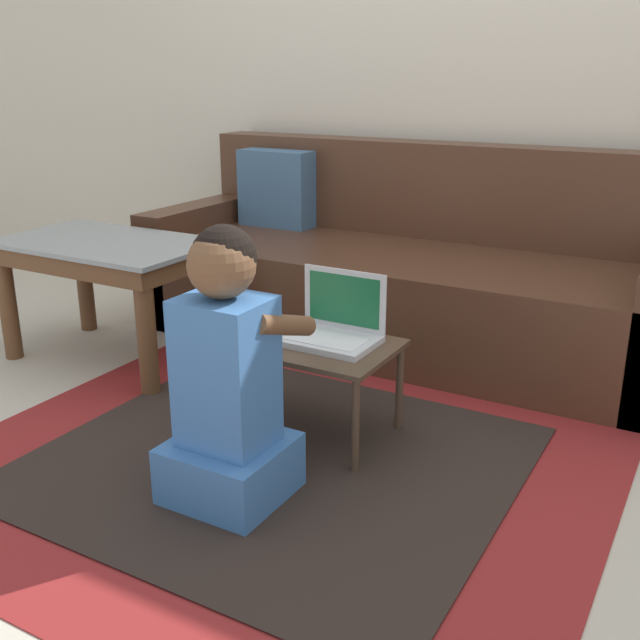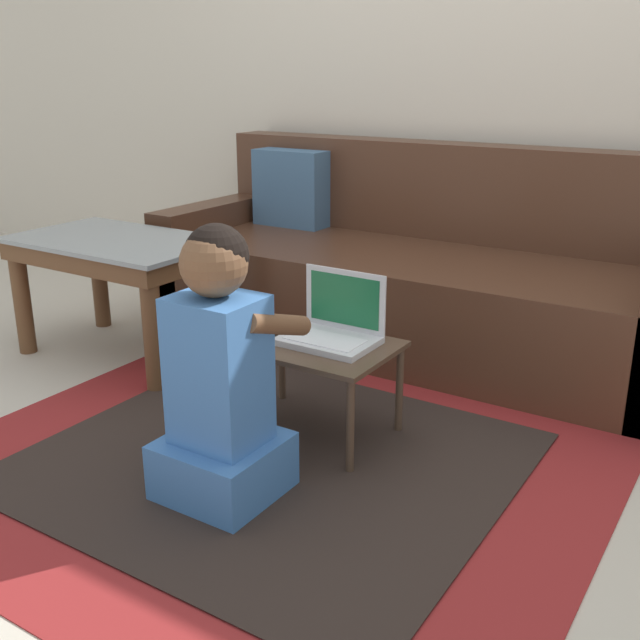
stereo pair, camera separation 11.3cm
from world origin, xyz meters
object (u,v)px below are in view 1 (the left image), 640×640
Objects in this scene: couch at (406,275)px; computer_mouse at (272,328)px; laptop at (333,330)px; coffee_table at (108,262)px; person_seated at (227,381)px; laptop_desk at (313,354)px.

couch is 19.52× the size of computer_mouse.
laptop is 0.21m from computer_mouse.
coffee_table is 1.11× the size of person_seated.
couch is 1.45m from person_seated.
laptop is 2.52× the size of computer_mouse.
laptop_desk is 0.10m from laptop.
laptop_desk is at bearing -9.90° from coffee_table.
couch reaches higher than computer_mouse.
coffee_table is at bearing 149.07° from person_seated.
computer_mouse is at bearing -92.07° from couch.
coffee_table is at bearing 172.55° from laptop.
coffee_table reaches higher than laptop_desk.
couch reaches higher than laptop_desk.
computer_mouse is at bearing -11.32° from coffee_table.
couch is 7.75× the size of laptop.
laptop_desk is at bearing 88.51° from person_seated.
laptop_desk is 0.17m from computer_mouse.
laptop_desk is 1.76× the size of laptop.
coffee_table reaches higher than computer_mouse.
couch reaches higher than laptop.
coffee_table is 1.10m from laptop.
laptop_desk is at bearing -1.69° from computer_mouse.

